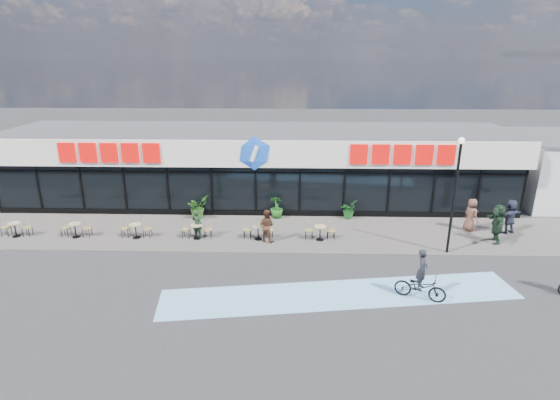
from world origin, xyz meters
The scene contains 20 objects.
ground centered at (0.00, 0.00, 0.00)m, with size 120.00×120.00×0.00m, color #28282B.
sidewalk centered at (0.00, 4.50, 0.05)m, with size 44.00×5.00×0.10m, color #544F4B.
bike_lane centered at (4.00, -1.50, 0.01)m, with size 14.00×2.20×0.01m, color #72ABD8.
building centered at (0.00, 9.93, 2.34)m, with size 30.60×6.57×4.75m.
lamp_post centered at (9.37, 2.30, 3.31)m, with size 0.28×0.28×5.43m.
bistro_set_0 centered at (-11.98, 3.65, 0.56)m, with size 1.54×0.62×0.90m.
bistro_set_1 centered at (-8.89, 3.65, 0.56)m, with size 1.54×0.62×0.90m.
bistro_set_2 centered at (-5.80, 3.65, 0.56)m, with size 1.54×0.62×0.90m.
bistro_set_3 centered at (-2.70, 3.65, 0.56)m, with size 1.54×0.62×0.90m.
bistro_set_4 centered at (0.39, 3.65, 0.56)m, with size 1.54×0.62×0.90m.
bistro_set_5 centered at (3.48, 3.65, 0.56)m, with size 1.54×0.62×0.90m.
potted_plant_left centered at (-3.27, 6.51, 0.74)m, with size 1.16×1.00×1.29m, color #285919.
potted_plant_mid centered at (1.20, 6.65, 0.73)m, with size 0.71×0.71×1.26m, color #1A5217.
potted_plant_right centered at (5.26, 6.70, 0.61)m, with size 0.92×0.80×1.03m, color #17511B.
patron_left centered at (-2.69, 3.68, 0.84)m, with size 0.54×0.35×1.47m, color black.
patron_right centered at (0.82, 3.33, 0.93)m, with size 0.81×0.63×1.66m, color #4C2C1B.
pedestrian_a centered at (12.10, 3.54, 1.09)m, with size 1.83×0.58×1.98m, color black.
pedestrian_b centered at (11.43, 5.05, 0.97)m, with size 0.85×0.56×1.75m, color brown.
pedestrian_c centered at (13.31, 4.76, 1.01)m, with size 1.69×0.54×1.82m, color #2B3043.
cyclist_a centered at (6.99, -1.72, 0.67)m, with size 2.03×1.35×2.06m.
Camera 1 is at (2.06, -16.59, 8.92)m, focal length 28.00 mm.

